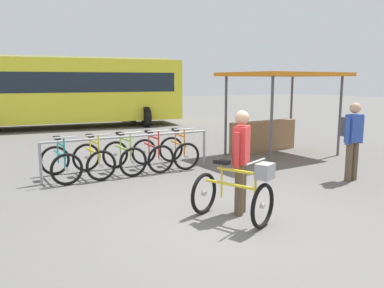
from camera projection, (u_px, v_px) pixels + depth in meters
The scene contains 12 objects.
ground_plane at pixel (232, 223), 5.73m from camera, with size 80.00×80.00×0.00m, color #605E5B.
bike_rack_rail at pixel (131, 144), 8.68m from camera, with size 3.91×0.10×0.88m.
racked_bike_teal at pixel (60, 163), 8.17m from camera, with size 0.73×1.13×0.97m.
racked_bike_yellow at pixel (93, 160), 8.50m from camera, with size 0.73×1.15×0.98m.
racked_bike_lime at pixel (124, 157), 8.84m from camera, with size 0.75×1.13×0.97m.
racked_bike_red at pixel (152, 154), 9.17m from camera, with size 0.67×1.12×0.98m.
racked_bike_orange at pixel (178, 151), 9.51m from camera, with size 0.75×1.17×0.98m.
featured_bicycle at pixel (237, 193), 5.73m from camera, with size 1.05×1.26×0.97m.
person_with_featured_bike at pixel (241, 158), 6.01m from camera, with size 0.43×0.39×1.64m.
pedestrian_with_backpack at pixel (352, 136), 8.06m from camera, with size 0.53×0.34×1.64m.
bus_distant at pixel (67, 88), 17.12m from camera, with size 10.21×4.09×3.08m.
market_stall at pixel (274, 105), 11.00m from camera, with size 3.26×2.52×2.30m.
Camera 1 is at (-3.13, -4.51, 2.10)m, focal length 36.17 mm.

